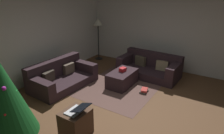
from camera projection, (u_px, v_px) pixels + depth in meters
name	position (u px, v px, depth m)	size (l,w,h in m)	color
ground_plane	(127.00, 112.00, 4.56)	(6.40, 6.40, 0.00)	brown
rear_partition	(30.00, 38.00, 5.65)	(6.40, 0.12, 2.60)	beige
corner_partition	(174.00, 32.00, 6.55)	(0.12, 6.40, 2.60)	beige
couch_left	(61.00, 77.00, 5.75)	(1.90, 1.09, 0.72)	#2D1E23
couch_right	(150.00, 67.00, 6.42)	(1.02, 1.91, 0.70)	#2D1E23
ottoman	(122.00, 78.00, 5.77)	(0.96, 0.57, 0.41)	#2D1E23
gift_box	(123.00, 69.00, 5.71)	(0.18, 0.14, 0.10)	red
tv_remote	(124.00, 68.00, 5.91)	(0.05, 0.16, 0.02)	black
christmas_tree	(0.00, 94.00, 3.31)	(1.05, 1.05, 1.89)	brown
side_table	(76.00, 123.00, 3.77)	(0.52, 0.44, 0.52)	#4C3323
laptop	(77.00, 110.00, 3.62)	(0.35, 0.40, 0.18)	silver
book_stack	(144.00, 91.00, 5.41)	(0.28, 0.21, 0.10)	#4C423D
corner_lamp	(98.00, 25.00, 7.51)	(0.36, 0.36, 1.57)	black
area_rug	(122.00, 85.00, 5.84)	(2.60, 2.00, 0.01)	brown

